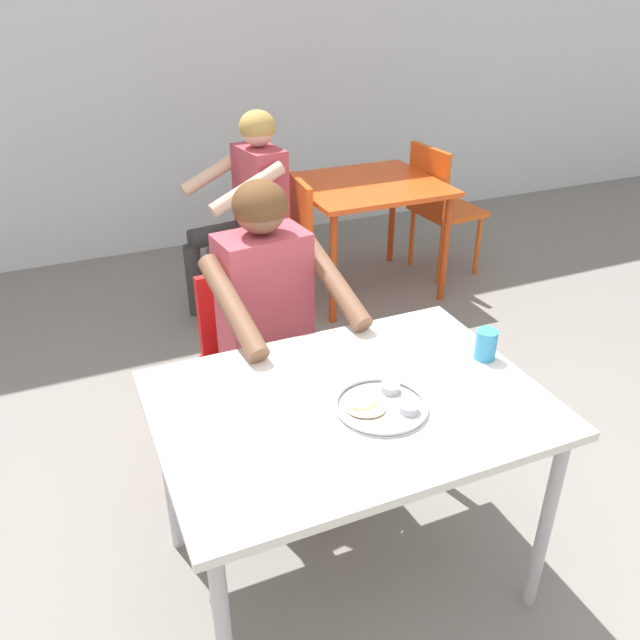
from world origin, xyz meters
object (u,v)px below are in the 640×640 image
Objects in this scene: thali_tray at (381,404)px; chair_foreground at (256,347)px; table_background_red at (367,196)px; table_foreground at (349,420)px; chair_red_right at (439,201)px; drinking_cup at (486,344)px; diner_foreground at (275,316)px; chair_red_left at (284,236)px; patron_background at (247,199)px.

chair_foreground reaches higher than thali_tray.
table_background_red is at bearing 64.02° from thali_tray.
table_foreground is 2.69m from chair_red_right.
table_background_red is at bearing 61.73° from table_foreground.
drinking_cup is 1.02m from chair_foreground.
table_background_red is at bearing 73.79° from drinking_cup.
thali_tray is 0.70m from diner_foreground.
table_foreground is 11.20× the size of drinking_cup.
chair_red_left reaches higher than thali_tray.
patron_background is (0.34, 1.42, -0.01)m from diner_foreground.
patron_background is at bearing -177.51° from chair_red_right.
thali_tray is 2.71m from chair_red_right.
chair_red_left is at bearing 77.65° from thali_tray.
table_background_red is (1.04, 2.13, -0.13)m from thali_tray.
chair_foreground is 0.67× the size of patron_background.
drinking_cup is 0.13× the size of chair_red_left.
patron_background is (-0.21, 0.04, 0.25)m from chair_red_left.
diner_foreground reaches higher than table_foreground.
table_background_red is 0.60m from chair_red_left.
thali_tray is 2.70× the size of drinking_cup.
chair_foreground is 0.92× the size of chair_red_right.
diner_foreground is at bearing -84.82° from chair_foreground.
table_foreground is 2.08m from chair_red_left.
chair_foreground is at bearing 125.16° from drinking_cup.
chair_red_left is 0.91× the size of chair_red_right.
patron_background reaches higher than drinking_cup.
chair_red_right is (0.57, 0.05, -0.12)m from table_background_red.
patron_background is at bearing 76.67° from diner_foreground.
chair_foreground is 2.13m from chair_red_right.
chair_red_left is at bearing 75.36° from table_foreground.
chair_red_left is 0.67× the size of patron_background.
chair_foreground is 0.92× the size of table_background_red.
chair_red_right reaches higher than thali_tray.
diner_foreground is at bearing 132.77° from drinking_cup.
chair_red_right is (1.15, 0.09, 0.04)m from chair_red_left.
table_foreground is 1.31× the size of chair_red_right.
chair_red_right reaches higher than table_foreground.
patron_background is at bearing 83.35° from thali_tray.
chair_foreground is at bearing -115.66° from chair_red_left.
chair_red_right is at bearing 2.49° from patron_background.
table_background_red is at bearing 0.98° from patron_background.
chair_foreground is (-0.56, 0.79, -0.32)m from drinking_cup.
drinking_cup is 0.09× the size of patron_background.
thali_tray is 0.23× the size of patron_background.
diner_foreground reaches higher than patron_background.
thali_tray is 0.95m from chair_foreground.
chair_red_right is at bearing 51.45° from table_foreground.
chair_red_left is (0.01, 1.97, -0.33)m from drinking_cup.
drinking_cup reaches higher than chair_red_left.
thali_tray is 2.13m from patron_background.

